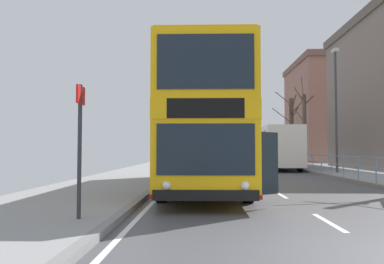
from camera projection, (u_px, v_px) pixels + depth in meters
ground at (338, 255)px, 5.20m from camera, size 15.80×140.00×0.20m
double_decker_bus_main at (204, 128)px, 14.26m from camera, size 3.27×11.37×4.39m
background_bus_far_lane at (273, 147)px, 29.76m from camera, size 2.81×10.96×3.10m
pedestrian_railing_far_kerb at (376, 165)px, 15.47m from camera, size 0.05×28.51×1.07m
bus_stop_sign_near at (80, 136)px, 7.47m from camera, size 0.08×0.44×2.61m
street_lamp_far_side at (336, 100)px, 22.90m from camera, size 0.28×0.60×7.40m
bare_tree_far_00 at (304, 128)px, 30.88m from camera, size 1.88×2.13×7.05m
bare_tree_far_02 at (292, 129)px, 37.01m from camera, size 2.68×2.97×7.17m
background_building_01 at (329, 111)px, 48.26m from camera, size 8.74×13.06×12.58m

